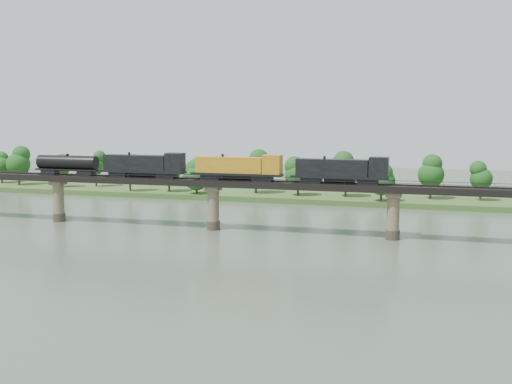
# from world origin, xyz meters

# --- Properties ---
(ground) EXTENTS (400.00, 400.00, 0.00)m
(ground) POSITION_xyz_m (0.00, 0.00, 0.00)
(ground) COLOR #3A4939
(ground) RESTS_ON ground
(far_bank) EXTENTS (300.00, 24.00, 1.60)m
(far_bank) POSITION_xyz_m (0.00, 85.00, 0.80)
(far_bank) COLOR #335120
(far_bank) RESTS_ON ground
(bridge) EXTENTS (236.00, 30.00, 11.50)m
(bridge) POSITION_xyz_m (0.00, 30.00, 5.46)
(bridge) COLOR #473A2D
(bridge) RESTS_ON ground
(bridge_superstructure) EXTENTS (220.00, 4.90, 0.75)m
(bridge_superstructure) POSITION_xyz_m (0.00, 30.00, 11.79)
(bridge_superstructure) COLOR black
(bridge_superstructure) RESTS_ON bridge
(far_treeline) EXTENTS (289.06, 17.54, 13.60)m
(far_treeline) POSITION_xyz_m (-8.21, 80.52, 8.83)
(far_treeline) COLOR #382619
(far_treeline) RESTS_ON far_bank
(freight_train) EXTENTS (84.34, 3.29, 5.81)m
(freight_train) POSITION_xyz_m (-1.89, 30.00, 14.27)
(freight_train) COLOR black
(freight_train) RESTS_ON bridge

